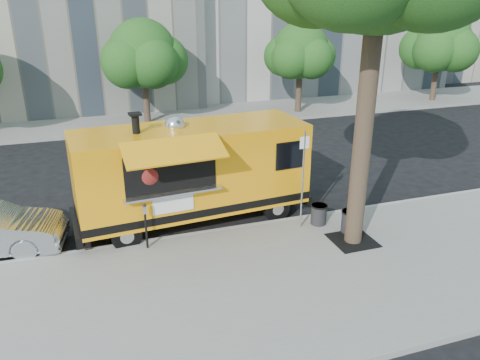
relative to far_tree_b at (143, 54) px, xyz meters
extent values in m
plane|color=black|center=(1.00, -12.70, -3.83)|extent=(120.00, 120.00, 0.00)
cube|color=gray|center=(1.00, -16.70, -3.76)|extent=(60.00, 6.00, 0.15)
cube|color=#999993|center=(1.00, -13.63, -3.76)|extent=(60.00, 0.14, 0.16)
cube|color=gray|center=(1.00, 0.80, -3.76)|extent=(60.00, 5.00, 0.15)
cylinder|color=#33261C|center=(3.60, -15.50, -0.43)|extent=(0.48, 0.48, 6.50)
cube|color=black|center=(3.60, -15.50, -3.68)|extent=(1.20, 1.20, 0.02)
cylinder|color=#33261C|center=(0.00, 0.00, -2.38)|extent=(0.36, 0.36, 2.60)
sphere|color=#134717|center=(0.00, 0.00, 0.02)|extent=(3.60, 3.60, 3.60)
cylinder|color=#33261C|center=(9.00, -0.30, -2.38)|extent=(0.36, 0.36, 2.60)
sphere|color=#134717|center=(9.00, -0.30, -0.09)|extent=(3.24, 3.24, 3.24)
cylinder|color=#33261C|center=(19.00, -0.10, -2.38)|extent=(0.36, 0.36, 2.60)
sphere|color=#134717|center=(19.00, -0.10, 0.07)|extent=(3.78, 3.78, 3.78)
cylinder|color=silver|center=(2.55, -14.25, -2.18)|extent=(0.06, 0.06, 3.00)
cube|color=white|center=(2.55, -14.25, -1.03)|extent=(0.28, 0.02, 0.35)
cylinder|color=black|center=(-2.00, -14.05, -3.16)|extent=(0.06, 0.06, 1.05)
cube|color=silver|center=(-2.00, -14.05, -2.53)|extent=(0.10, 0.08, 0.22)
sphere|color=black|center=(-2.00, -14.05, -2.40)|extent=(0.11, 0.11, 0.11)
cube|color=#FF9F0D|center=(-0.31, -12.50, -2.05)|extent=(7.09, 2.88, 2.50)
cube|color=black|center=(-0.31, -12.50, -3.07)|extent=(7.11, 2.90, 0.23)
cube|color=black|center=(3.22, -12.22, -3.35)|extent=(0.35, 2.23, 0.32)
cube|color=black|center=(-3.84, -12.78, -3.35)|extent=(0.35, 2.23, 0.32)
cube|color=black|center=(3.16, -12.23, -1.65)|extent=(0.20, 1.87, 1.01)
cylinder|color=black|center=(2.15, -13.29, -3.41)|extent=(0.87, 0.36, 0.85)
cylinder|color=black|center=(2.00, -11.33, -3.41)|extent=(0.87, 0.36, 0.85)
cylinder|color=black|center=(-2.52, -13.66, -3.41)|extent=(0.87, 0.36, 0.85)
cylinder|color=black|center=(-2.67, -11.70, -3.41)|extent=(0.87, 0.36, 0.85)
cube|color=black|center=(-1.18, -13.68, -1.65)|extent=(2.56, 0.38, 1.12)
cube|color=silver|center=(-1.17, -13.84, -2.25)|extent=(2.78, 0.57, 0.06)
cube|color=#FF9F0D|center=(-1.14, -14.24, -0.89)|extent=(2.73, 1.21, 0.45)
cube|color=white|center=(-1.17, -13.76, -2.58)|extent=(1.17, 0.13, 0.53)
cylinder|color=black|center=(-1.90, -12.63, -0.53)|extent=(0.21, 0.21, 0.59)
sphere|color=silver|center=(-0.75, -12.32, -0.74)|extent=(0.60, 0.60, 0.60)
sphere|color=maroon|center=(-1.79, -13.44, -1.70)|extent=(0.89, 0.89, 0.89)
cylinder|color=#FF590C|center=(-1.77, -13.67, -1.83)|extent=(0.37, 0.16, 0.36)
cylinder|color=black|center=(3.79, -14.99, -3.35)|extent=(0.51, 0.51, 0.67)
cylinder|color=black|center=(3.79, -14.99, -3.04)|extent=(0.55, 0.55, 0.04)
cylinder|color=black|center=(3.17, -14.22, -3.37)|extent=(0.47, 0.47, 0.62)
cylinder|color=black|center=(3.17, -14.22, -3.09)|extent=(0.51, 0.51, 0.04)
camera|label=1|loc=(-3.18, -25.63, 2.79)|focal=35.00mm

